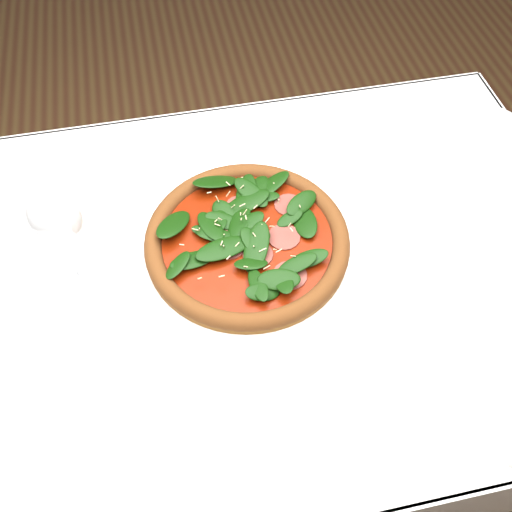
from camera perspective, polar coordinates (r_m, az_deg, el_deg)
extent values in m
plane|color=brown|center=(1.60, -0.96, -16.72)|extent=(6.00, 6.00, 0.00)
cube|color=white|center=(0.94, -1.56, -2.05)|extent=(1.20, 0.80, 0.04)
cylinder|color=#492F1D|center=(1.57, 16.05, 3.88)|extent=(0.06, 0.06, 0.71)
cube|color=white|center=(1.27, -4.94, 10.48)|extent=(1.20, 0.01, 0.22)
cylinder|color=white|center=(0.94, -0.88, 0.86)|extent=(0.39, 0.39, 0.01)
torus|color=white|center=(0.94, -0.88, 1.02)|extent=(0.39, 0.39, 0.01)
cylinder|color=brown|center=(0.93, -0.89, 1.31)|extent=(0.39, 0.39, 0.01)
torus|color=#A25825|center=(0.93, -0.89, 1.64)|extent=(0.39, 0.39, 0.03)
cylinder|color=#8F2205|center=(0.93, -0.89, 1.64)|extent=(0.32, 0.32, 0.00)
cylinder|color=brown|center=(0.92, -0.90, 1.80)|extent=(0.28, 0.28, 0.00)
ellipsoid|color=#123509|center=(0.92, -0.91, 2.23)|extent=(0.31, 0.31, 0.03)
cylinder|color=beige|center=(0.91, -0.91, 2.49)|extent=(0.28, 0.28, 0.00)
cylinder|color=white|center=(0.96, -17.18, -1.73)|extent=(0.07, 0.07, 0.00)
cylinder|color=white|center=(0.92, -17.91, -0.01)|extent=(0.01, 0.01, 0.09)
ellipsoid|color=white|center=(0.86, -19.42, 3.53)|extent=(0.08, 0.08, 0.10)
cylinder|color=white|center=(1.22, 22.23, 11.36)|extent=(0.15, 0.15, 0.01)
torus|color=white|center=(1.22, 22.28, 11.47)|extent=(0.15, 0.15, 0.01)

